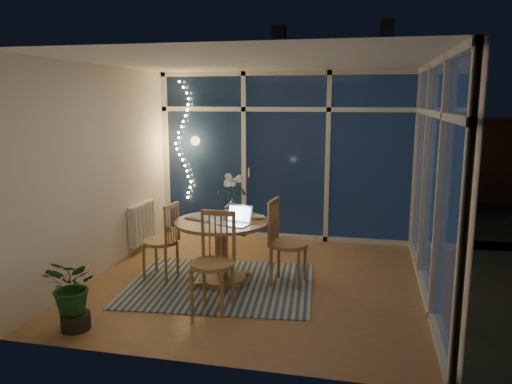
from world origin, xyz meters
TOP-DOWN VIEW (x-y plane):
  - floor at (0.00, 0.00)m, footprint 4.00×4.00m
  - ceiling at (0.00, 0.00)m, footprint 4.00×4.00m
  - wall_back at (0.00, 2.00)m, footprint 4.00×0.04m
  - wall_front at (0.00, -2.00)m, footprint 4.00×0.04m
  - wall_left at (-2.00, 0.00)m, footprint 0.04×4.00m
  - wall_right at (2.00, 0.00)m, footprint 0.04×4.00m
  - window_wall_back at (0.00, 1.96)m, footprint 4.00×0.10m
  - window_wall_right at (1.96, 0.00)m, footprint 0.10×4.00m
  - radiator at (-1.94, 0.90)m, footprint 0.10×0.70m
  - fairy_lights at (-1.65, 1.88)m, footprint 0.24×0.10m
  - garden_patio at (0.50, 5.00)m, footprint 12.00×6.00m
  - garden_fence at (0.00, 5.50)m, footprint 11.00×0.08m
  - neighbour_roof at (0.30, 8.50)m, footprint 7.00×3.00m
  - garden_shrubs at (-0.80, 3.40)m, footprint 0.90×0.90m
  - rug at (-0.41, -0.23)m, footprint 2.33×1.94m
  - dining_table at (-0.41, -0.13)m, footprint 1.23×1.23m
  - chair_left at (-1.21, -0.13)m, footprint 0.49×0.49m
  - chair_right at (0.37, -0.03)m, footprint 0.53×0.53m
  - chair_front at (-0.29, -0.92)m, footprint 0.52×0.52m
  - laptop at (-0.21, -0.30)m, footprint 0.38×0.35m
  - flower_vase at (-0.37, 0.19)m, footprint 0.22×0.22m
  - bowl at (-0.01, 0.05)m, footprint 0.17×0.17m
  - newspapers at (-0.64, -0.07)m, footprint 0.41×0.35m
  - phone at (-0.27, -0.24)m, footprint 0.11×0.06m
  - potted_plant at (-1.43, -1.65)m, footprint 0.65×0.60m

SIDE VIEW (x-z plane):
  - garden_patio at x=0.50m, z-range -0.11..-0.01m
  - floor at x=0.00m, z-range 0.00..0.00m
  - rug at x=-0.41m, z-range 0.00..0.01m
  - potted_plant at x=-1.43m, z-range 0.00..0.76m
  - dining_table at x=-0.41m, z-range 0.00..0.77m
  - radiator at x=-1.94m, z-range 0.11..0.69m
  - garden_shrubs at x=-0.80m, z-range 0.00..0.90m
  - chair_left at x=-1.21m, z-range 0.00..0.96m
  - chair_right at x=0.37m, z-range 0.00..1.04m
  - chair_front at x=-0.29m, z-range 0.00..1.04m
  - phone at x=-0.27m, z-range 0.77..0.78m
  - newspapers at x=-0.64m, z-range 0.77..0.79m
  - bowl at x=-0.01m, z-range 0.77..0.80m
  - flower_vase at x=-0.37m, z-range 0.77..0.98m
  - laptop at x=-0.21m, z-range 0.77..1.00m
  - garden_fence at x=0.00m, z-range 0.00..1.80m
  - wall_back at x=0.00m, z-range 0.00..2.60m
  - wall_front at x=0.00m, z-range 0.00..2.60m
  - wall_left at x=-2.00m, z-range 0.00..2.60m
  - wall_right at x=2.00m, z-range 0.00..2.60m
  - window_wall_back at x=0.00m, z-range 0.00..2.60m
  - window_wall_right at x=1.96m, z-range 0.00..2.60m
  - fairy_lights at x=-1.65m, z-range 0.60..2.45m
  - neighbour_roof at x=0.30m, z-range 1.10..3.30m
  - ceiling at x=0.00m, z-range 2.60..2.60m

